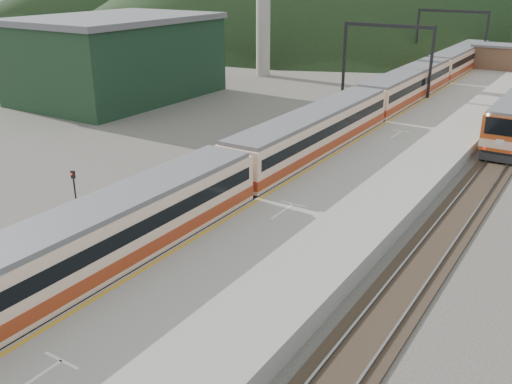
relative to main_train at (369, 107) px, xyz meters
The scene contains 11 objects.
track_main 4.11m from the main_train, 90.00° to the right, with size 2.60×200.00×0.23m.
track_far 6.47m from the main_train, 144.33° to the right, with size 2.60×200.00×0.23m.
track_second 12.21m from the main_train, 17.33° to the right, with size 2.60×200.00×0.23m.
platform 8.07m from the main_train, 44.95° to the right, with size 8.00×100.00×1.00m, color gray.
gantry_near 12.28m from the main_train, 104.02° to the left, with size 9.55×0.25×8.00m.
gantry_far 36.69m from the main_train, 94.48° to the left, with size 9.55×0.25×8.00m.
warehouse 28.14m from the main_train, behind, with size 14.50×20.50×8.60m.
station_shed 34.87m from the main_train, 80.76° to the left, with size 9.40×4.40×3.10m.
main_train is the anchor object (origin of this frame).
short_signal_b 18.34m from the main_train, 100.74° to the right, with size 0.26×0.23×2.27m.
short_signal_c 26.73m from the main_train, 107.25° to the right, with size 0.26×0.22×2.27m.
Camera 1 is at (17.55, -2.51, 13.11)m, focal length 40.00 mm.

